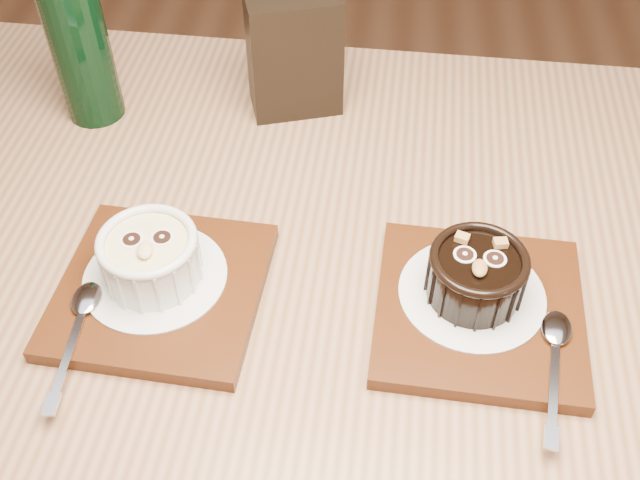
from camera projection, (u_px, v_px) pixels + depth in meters
The scene contains 11 objects.
table at pixel (314, 343), 0.76m from camera, with size 1.23×0.84×0.75m.
tray_left at pixel (161, 290), 0.68m from camera, with size 0.18×0.18×0.01m, color #4A210C.
doily_left at pixel (155, 276), 0.68m from camera, with size 0.13×0.13×0.00m, color silver.
ramekin_white at pixel (150, 256), 0.66m from camera, with size 0.09×0.09×0.05m.
spoon_left at pixel (76, 331), 0.63m from camera, with size 0.03×0.13×0.01m, color #B9BBC2, non-canonical shape.
tray_right at pixel (479, 311), 0.66m from camera, with size 0.18×0.18×0.01m, color #4A210C.
doily_right at pixel (472, 293), 0.66m from camera, with size 0.13×0.13×0.00m, color silver.
ramekin_dark at pixel (477, 273), 0.64m from camera, with size 0.09×0.09×0.05m.
spoon_right at pixel (555, 362), 0.61m from camera, with size 0.03×0.13×0.01m, color #B9BBC2, non-canonical shape.
condiment_stand at pixel (294, 53), 0.83m from camera, with size 0.10×0.06×0.14m, color black.
green_bottle at pixel (79, 42), 0.80m from camera, with size 0.06×0.06×0.24m.
Camera 1 is at (0.07, -0.35, 1.28)m, focal length 42.00 mm.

